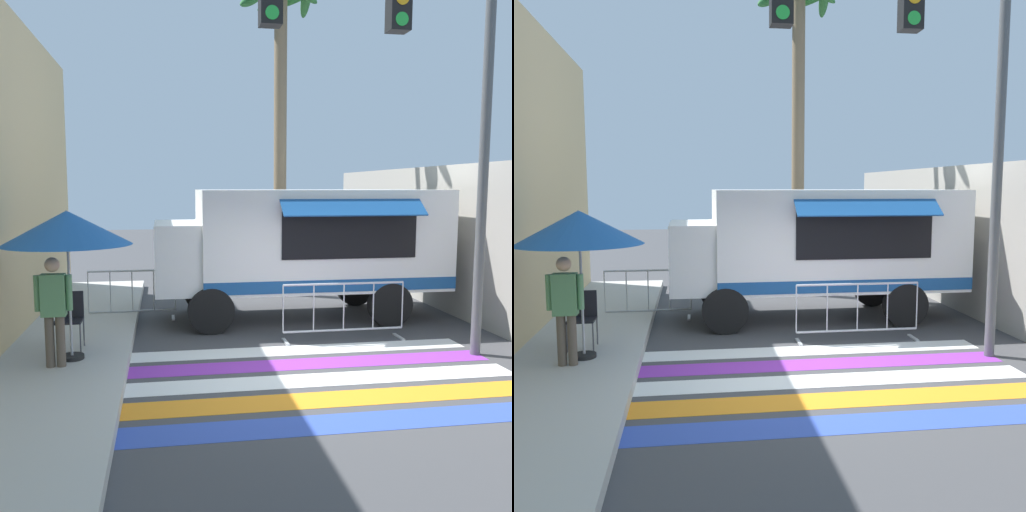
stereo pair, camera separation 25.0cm
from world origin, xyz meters
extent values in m
plane|color=#424244|center=(0.00, 0.00, 0.00)|extent=(60.00, 60.00, 0.00)
cube|color=#A39E93|center=(4.31, 3.00, 1.62)|extent=(0.20, 16.00, 3.24)
cube|color=#334FB2|center=(0.00, -1.84, 0.00)|extent=(6.40, 0.56, 0.01)
cube|color=orange|center=(0.00, -1.08, 0.00)|extent=(6.40, 0.56, 0.01)
cube|color=white|center=(0.00, -0.32, 0.00)|extent=(6.40, 0.56, 0.01)
cube|color=purple|center=(0.00, 0.44, 0.00)|extent=(6.40, 0.56, 0.01)
cube|color=white|center=(0.00, 1.20, 0.00)|extent=(6.40, 0.56, 0.01)
cube|color=white|center=(1.29, 3.59, 1.70)|extent=(5.05, 2.28, 2.02)
cube|color=white|center=(-1.23, 3.59, 1.37)|extent=(1.78, 2.10, 1.37)
cube|color=#1E232D|center=(-2.07, 3.59, 1.71)|extent=(0.06, 1.83, 0.52)
cube|color=black|center=(1.59, 2.43, 1.85)|extent=(2.67, 0.03, 0.91)
cube|color=#194C8C|center=(1.59, 2.23, 2.39)|extent=(2.77, 0.43, 0.31)
cube|color=#194C8C|center=(1.29, 2.44, 0.87)|extent=(5.05, 0.01, 0.24)
cylinder|color=black|center=(-1.08, 2.54, 0.44)|extent=(0.88, 0.22, 0.88)
cylinder|color=black|center=(-1.08, 4.64, 0.44)|extent=(0.88, 0.22, 0.88)
cylinder|color=black|center=(2.48, 2.54, 0.44)|extent=(0.88, 0.22, 0.88)
cylinder|color=black|center=(2.48, 4.64, 0.44)|extent=(0.88, 0.22, 0.88)
cylinder|color=#515456|center=(3.14, 0.49, 3.26)|extent=(0.16, 0.16, 6.52)
cube|color=black|center=(1.61, 0.46, 5.54)|extent=(0.32, 0.28, 0.90)
cylinder|color=green|center=(1.61, 0.32, 5.24)|extent=(0.20, 0.02, 0.20)
cylinder|color=green|center=(-0.35, 0.32, 5.24)|extent=(0.20, 0.02, 0.20)
cylinder|color=black|center=(-3.35, 0.73, 0.20)|extent=(0.36, 0.36, 0.06)
cylinder|color=#B2B2B7|center=(-3.35, 0.73, 1.30)|extent=(0.04, 0.04, 2.25)
cone|color=#1E59A5|center=(-3.35, 0.73, 2.17)|extent=(1.90, 1.90, 0.51)
cylinder|color=#4C4C51|center=(-3.67, 1.06, 0.40)|extent=(0.02, 0.02, 0.45)
cylinder|color=#4C4C51|center=(-3.27, 1.06, 0.40)|extent=(0.02, 0.02, 0.45)
cylinder|color=#4C4C51|center=(-3.67, 1.46, 0.40)|extent=(0.02, 0.02, 0.45)
cylinder|color=#4C4C51|center=(-3.27, 1.46, 0.40)|extent=(0.02, 0.02, 0.45)
cube|color=black|center=(-3.47, 1.26, 0.64)|extent=(0.43, 0.43, 0.03)
cube|color=black|center=(-3.47, 1.46, 0.87)|extent=(0.43, 0.03, 0.43)
cylinder|color=brown|center=(-3.59, 0.38, 0.55)|extent=(0.13, 0.13, 0.75)
cylinder|color=brown|center=(-3.44, 0.38, 0.55)|extent=(0.13, 0.13, 0.75)
cube|color=#598C59|center=(-3.52, 0.38, 1.23)|extent=(0.34, 0.20, 0.61)
cylinder|color=#598C59|center=(-3.74, 0.38, 1.26)|extent=(0.09, 0.09, 0.52)
cylinder|color=#598C59|center=(-3.30, 0.38, 1.26)|extent=(0.09, 0.09, 0.52)
sphere|color=tan|center=(-3.52, 0.38, 1.67)|extent=(0.21, 0.21, 0.21)
cylinder|color=#B7BABF|center=(1.25, 1.70, 1.04)|extent=(2.24, 0.04, 0.04)
cylinder|color=#B7BABF|center=(1.25, 1.70, 0.19)|extent=(2.24, 0.04, 0.04)
cylinder|color=#B7BABF|center=(0.13, 1.70, 0.62)|extent=(0.02, 0.02, 0.85)
cylinder|color=#B7BABF|center=(0.69, 1.70, 0.62)|extent=(0.02, 0.02, 0.85)
cylinder|color=#B7BABF|center=(1.25, 1.70, 0.62)|extent=(0.02, 0.02, 0.85)
cylinder|color=#B7BABF|center=(1.81, 1.70, 0.62)|extent=(0.02, 0.02, 0.85)
cylinder|color=#B7BABF|center=(2.37, 1.70, 0.62)|extent=(0.02, 0.02, 0.85)
cube|color=#B7BABF|center=(0.18, 1.70, 0.01)|extent=(0.06, 0.44, 0.03)
cube|color=#B7BABF|center=(2.32, 1.70, 0.01)|extent=(0.06, 0.44, 0.03)
cylinder|color=#B7BABF|center=(-2.61, 3.93, 1.04)|extent=(1.77, 0.04, 0.04)
cylinder|color=#B7BABF|center=(-2.61, 3.93, 0.19)|extent=(1.77, 0.04, 0.04)
cylinder|color=#B7BABF|center=(-3.50, 3.93, 0.62)|extent=(0.02, 0.02, 0.85)
cylinder|color=#B7BABF|center=(-3.05, 3.93, 0.62)|extent=(0.02, 0.02, 0.85)
cylinder|color=#B7BABF|center=(-2.61, 3.93, 0.62)|extent=(0.02, 0.02, 0.85)
cylinder|color=#B7BABF|center=(-2.17, 3.93, 0.62)|extent=(0.02, 0.02, 0.85)
cylinder|color=#B7BABF|center=(-1.72, 3.93, 0.62)|extent=(0.02, 0.02, 0.85)
cube|color=#B7BABF|center=(-3.45, 3.93, 0.01)|extent=(0.06, 0.44, 0.03)
cube|color=#B7BABF|center=(-1.77, 3.93, 0.01)|extent=(0.06, 0.44, 0.03)
cylinder|color=#7A664C|center=(1.02, 6.32, 3.73)|extent=(0.32, 0.32, 7.47)
ellipsoid|color=#2D6B33|center=(1.18, 6.96, 7.46)|extent=(1.36, 0.56, 0.56)
ellipsoid|color=#2D6B33|center=(0.32, 6.69, 7.40)|extent=(0.93, 1.47, 0.85)
camera|label=1|loc=(-1.94, -8.02, 2.77)|focal=40.00mm
camera|label=2|loc=(-1.70, -8.05, 2.77)|focal=40.00mm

